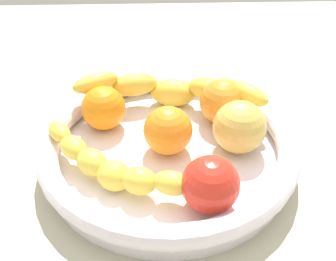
% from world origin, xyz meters
% --- Properties ---
extents(kitchen_counter, '(1.20, 1.20, 0.03)m').
position_xyz_m(kitchen_counter, '(0.00, 0.00, 0.01)').
color(kitchen_counter, '#B0AE95').
rests_on(kitchen_counter, ground).
extents(fruit_bowl, '(0.32, 0.32, 0.04)m').
position_xyz_m(fruit_bowl, '(0.00, 0.00, 0.05)').
color(fruit_bowl, white).
rests_on(fruit_bowl, kitchen_counter).
extents(banana_draped_left, '(0.13, 0.20, 0.04)m').
position_xyz_m(banana_draped_left, '(-0.06, 0.06, 0.07)').
color(banana_draped_left, yellow).
rests_on(banana_draped_left, fruit_bowl).
extents(banana_draped_right, '(0.11, 0.27, 0.06)m').
position_xyz_m(banana_draped_right, '(0.09, -0.01, 0.08)').
color(banana_draped_right, yellow).
rests_on(banana_draped_right, fruit_bowl).
extents(orange_front, '(0.06, 0.06, 0.06)m').
position_xyz_m(orange_front, '(0.00, 0.00, 0.08)').
color(orange_front, orange).
rests_on(orange_front, fruit_bowl).
extents(orange_mid_left, '(0.06, 0.06, 0.06)m').
position_xyz_m(orange_mid_left, '(0.06, -0.08, 0.08)').
color(orange_mid_left, orange).
rests_on(orange_mid_left, fruit_bowl).
extents(orange_mid_right, '(0.06, 0.06, 0.06)m').
position_xyz_m(orange_mid_right, '(0.05, 0.08, 0.08)').
color(orange_mid_right, orange).
rests_on(orange_mid_right, fruit_bowl).
extents(tomato_red, '(0.06, 0.06, 0.06)m').
position_xyz_m(tomato_red, '(-0.09, -0.04, 0.08)').
color(tomato_red, red).
rests_on(tomato_red, fruit_bowl).
extents(apple_yellow, '(0.07, 0.07, 0.07)m').
position_xyz_m(apple_yellow, '(0.00, -0.09, 0.08)').
color(apple_yellow, '#E0BF53').
rests_on(apple_yellow, fruit_bowl).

